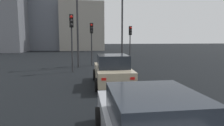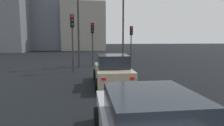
# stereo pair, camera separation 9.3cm
# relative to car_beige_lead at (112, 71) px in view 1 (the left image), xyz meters

# --- Properties ---
(car_beige_lead) EXTENTS (4.06, 1.95, 1.60)m
(car_beige_lead) POSITION_rel_car_beige_lead_xyz_m (0.00, 0.00, 0.00)
(car_beige_lead) COLOR tan
(car_beige_lead) RESTS_ON ground_plane
(car_silver_second) EXTENTS (4.37, 2.11, 1.46)m
(car_silver_second) POSITION_rel_car_beige_lead_xyz_m (-6.52, 0.05, -0.05)
(car_silver_second) COLOR #A8AAB2
(car_silver_second) RESTS_ON ground_plane
(traffic_light_near_left) EXTENTS (0.32, 0.29, 3.77)m
(traffic_light_near_left) POSITION_rel_car_beige_lead_xyz_m (7.67, 0.89, 1.96)
(traffic_light_near_left) COLOR #2D2D30
(traffic_light_near_left) RESTS_ON ground_plane
(traffic_light_near_right) EXTENTS (0.32, 0.30, 4.10)m
(traffic_light_near_right) POSITION_rel_car_beige_lead_xyz_m (4.19, 2.37, 2.18)
(traffic_light_near_right) COLOR #2D2D30
(traffic_light_near_right) RESTS_ON ground_plane
(traffic_light_far_left) EXTENTS (0.32, 0.30, 3.65)m
(traffic_light_far_left) POSITION_rel_car_beige_lead_xyz_m (9.90, -3.10, 1.87)
(traffic_light_far_left) COLOR #2D2D30
(traffic_light_far_left) RESTS_ON ground_plane
(street_lamp_kerbside) EXTENTS (0.56, 0.36, 8.89)m
(street_lamp_kerbside) POSITION_rel_car_beige_lead_xyz_m (8.45, -2.00, 4.36)
(street_lamp_kerbside) COLOR #2D2D30
(street_lamp_kerbside) RESTS_ON ground_plane
(street_lamp_far) EXTENTS (0.56, 0.36, 6.25)m
(street_lamp_far) POSITION_rel_car_beige_lead_xyz_m (6.44, 2.05, 2.99)
(street_lamp_far) COLOR #2D2D30
(street_lamp_far) RESTS_ON ground_plane
(building_facade_left) EXTENTS (9.50, 8.44, 9.38)m
(building_facade_left) POSITION_rel_car_beige_lead_xyz_m (32.61, 2.21, 3.93)
(building_facade_left) COLOR gray
(building_facade_left) RESTS_ON ground_plane
(building_facade_center) EXTENTS (11.82, 10.32, 17.98)m
(building_facade_center) POSITION_rel_car_beige_lead_xyz_m (35.26, 10.21, 8.23)
(building_facade_center) COLOR slate
(building_facade_center) RESTS_ON ground_plane
(building_facade_right) EXTENTS (9.54, 8.11, 10.96)m
(building_facade_right) POSITION_rel_car_beige_lead_xyz_m (28.45, 16.21, 4.72)
(building_facade_right) COLOR slate
(building_facade_right) RESTS_ON ground_plane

